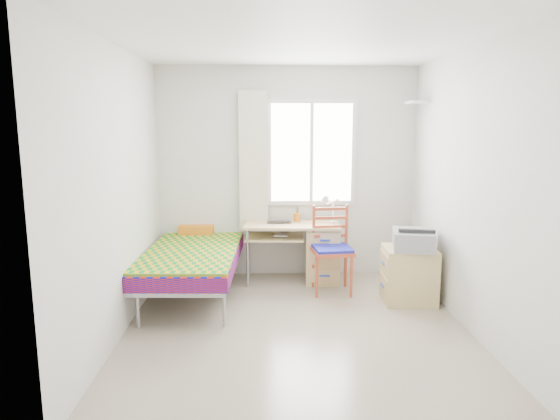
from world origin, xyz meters
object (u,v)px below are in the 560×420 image
object	(u,v)px
bed	(195,253)
cabinet	(408,275)
printer	(413,239)
desk	(316,250)
chair	(332,244)

from	to	relation	value
bed	cabinet	size ratio (longest dim) A/B	3.66
bed	printer	distance (m)	2.43
desk	chair	distance (m)	0.43
bed	cabinet	world-z (taller)	bed
chair	cabinet	xyz separation A→B (m)	(0.78, -0.38, -0.26)
cabinet	printer	distance (m)	0.40
desk	chair	size ratio (longest dim) A/B	1.19
printer	cabinet	bearing A→B (deg)	135.74
bed	cabinet	xyz separation A→B (m)	(2.35, -0.41, -0.15)
bed	cabinet	bearing A→B (deg)	-7.50
printer	chair	bearing A→B (deg)	164.98
printer	desk	bearing A→B (deg)	152.32
chair	cabinet	size ratio (longest dim) A/B	1.67
bed	chair	xyz separation A→B (m)	(1.57, -0.03, 0.10)
chair	cabinet	world-z (taller)	chair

